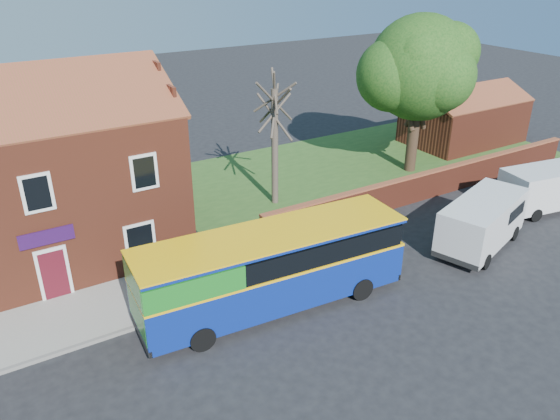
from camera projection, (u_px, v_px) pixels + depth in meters
ground at (310, 344)px, 19.27m from camera, size 120.00×120.00×0.00m
pavement at (69, 320)px, 20.40m from camera, size 18.00×3.50×0.12m
kerb at (80, 346)px, 19.05m from camera, size 18.00×0.15×0.14m
grass_strip at (363, 164)px, 35.37m from camera, size 26.00×12.00×0.04m
shop_building at (26, 186)px, 23.38m from camera, size 12.30×8.13×10.50m
boundary_wall at (433, 183)px, 30.40m from camera, size 22.00×0.38×1.60m
outbuilding at (464, 120)px, 38.89m from camera, size 8.20×5.06×4.17m
bus at (264, 268)px, 20.44m from camera, size 10.60×3.35×3.18m
van_near at (482, 221)px, 25.03m from camera, size 5.80×3.73×2.37m
van_far at (550, 186)px, 28.80m from camera, size 5.55×2.95×2.32m
large_tree at (419, 71)px, 31.90m from camera, size 7.75×6.13×9.45m
bare_tree at (275, 141)px, 28.48m from camera, size 2.58×3.07×6.88m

